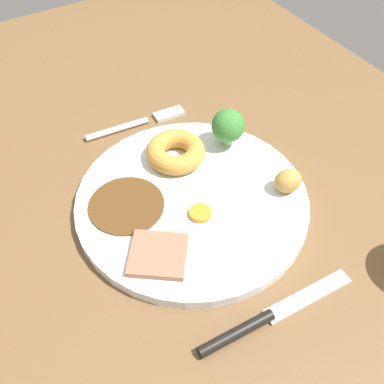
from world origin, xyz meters
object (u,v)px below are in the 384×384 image
Objects in this scene: yorkshire_pudding at (176,152)px; broccoli_floret at (228,126)px; dinner_plate at (192,201)px; fork at (139,123)px; roast_potato_left at (288,181)px; knife at (264,319)px; meat_slice_main at (158,255)px; carrot_coin_front at (200,213)px.

yorkshire_pudding is 7.75cm from broccoli_floret.
dinner_plate reaches higher than fork.
roast_potato_left is 17.70cm from knife.
meat_slice_main is 2.28× the size of carrot_coin_front.
yorkshire_pudding is 24.50cm from knife.
meat_slice_main is 18.49cm from roast_potato_left.
roast_potato_left is (-0.63, 18.44, 1.18)cm from meat_slice_main.
fork is 34.67cm from knife.
roast_potato_left reaches higher than dinner_plate.
dinner_plate is at bearing -57.11° from broccoli_floret.
carrot_coin_front is at bearing 110.71° from meat_slice_main.
carrot_coin_front is at bearing -100.25° from roast_potato_left.
roast_potato_left is at bearing 8.82° from broccoli_floret.
knife is (34.54, -3.07, 0.06)cm from fork.
knife is at bearing -90.47° from fork.
carrot_coin_front is at bearing -90.71° from fork.
meat_slice_main is (5.55, -7.67, 1.10)cm from dinner_plate.
broccoli_floret reaches higher than meat_slice_main.
dinner_plate is at bearing -114.53° from roast_potato_left.
roast_potato_left is 0.62× the size of broccoli_floret.
fork is at bearing 87.24° from knife.
yorkshire_pudding is 0.42× the size of knife.
knife is at bearing -5.83° from dinner_plate.
fork is (-10.37, -0.37, -2.27)cm from yorkshire_pudding.
dinner_plate is at bearing -13.54° from yorkshire_pudding.
carrot_coin_front is at bearing 87.58° from knife.
meat_slice_main is at bearing -55.71° from broccoli_floret.
fork is (-17.37, 1.32, -0.31)cm from dinner_plate.
roast_potato_left is 11.05cm from broccoli_floret.
broccoli_floret is (-10.80, -1.68, 1.66)cm from roast_potato_left.
roast_potato_left is at bearing 79.75° from carrot_coin_front.
yorkshire_pudding is at bearing 84.22° from knife.
yorkshire_pudding is at bearing -83.34° from fork.
dinner_plate is 7.46cm from yorkshire_pudding.
meat_slice_main is at bearing -36.70° from yorkshire_pudding.
carrot_coin_front is at bearing -12.87° from yorkshire_pudding.
yorkshire_pudding is (-12.55, 9.36, 0.86)cm from meat_slice_main.
broccoli_floret reaches higher than yorkshire_pudding.
carrot_coin_front is at bearing -11.23° from dinner_plate.
meat_slice_main is 7.59cm from carrot_coin_front.
broccoli_floret is 25.81cm from knife.
dinner_plate is at bearing -89.72° from fork.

